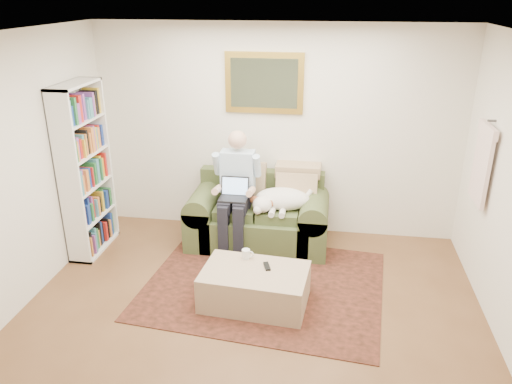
% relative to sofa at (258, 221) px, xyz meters
% --- Properties ---
extents(room_shell, '(4.51, 5.00, 2.61)m').
position_rel_sofa_xyz_m(room_shell, '(0.15, -1.69, 1.01)').
color(room_shell, brown).
rests_on(room_shell, ground).
extents(rug, '(2.63, 2.19, 0.01)m').
position_rel_sofa_xyz_m(rug, '(0.21, -0.95, -0.29)').
color(rug, black).
rests_on(rug, room_shell).
extents(sofa, '(1.69, 0.86, 1.01)m').
position_rel_sofa_xyz_m(sofa, '(0.00, 0.00, 0.00)').
color(sofa, '#45512B').
rests_on(sofa, room_shell).
extents(seated_man, '(0.56, 0.79, 1.42)m').
position_rel_sofa_xyz_m(seated_man, '(-0.25, -0.15, 0.42)').
color(seated_man, '#8CB6D8').
rests_on(seated_man, sofa).
extents(laptop, '(0.33, 0.26, 0.24)m').
position_rel_sofa_xyz_m(laptop, '(-0.25, -0.22, 0.45)').
color(laptop, black).
rests_on(laptop, seated_man).
extents(sleeping_dog, '(0.69, 0.44, 0.26)m').
position_rel_sofa_xyz_m(sleeping_dog, '(0.30, -0.09, 0.35)').
color(sleeping_dog, white).
rests_on(sleeping_dog, sofa).
extents(ottoman, '(1.08, 0.73, 0.37)m').
position_rel_sofa_xyz_m(ottoman, '(0.16, -1.29, -0.10)').
color(ottoman, tan).
rests_on(ottoman, room_shell).
extents(coffee_mug, '(0.08, 0.08, 0.10)m').
position_rel_sofa_xyz_m(coffee_mug, '(0.03, -1.06, 0.13)').
color(coffee_mug, white).
rests_on(coffee_mug, ottoman).
extents(tv_remote, '(0.09, 0.16, 0.02)m').
position_rel_sofa_xyz_m(tv_remote, '(0.27, -1.21, 0.09)').
color(tv_remote, black).
rests_on(tv_remote, ottoman).
extents(bookshelf, '(0.28, 0.80, 2.00)m').
position_rel_sofa_xyz_m(bookshelf, '(-1.95, -0.44, 0.71)').
color(bookshelf, white).
rests_on(bookshelf, room_shell).
extents(wall_mirror, '(0.94, 0.04, 0.72)m').
position_rel_sofa_xyz_m(wall_mirror, '(0.00, 0.43, 1.61)').
color(wall_mirror, gold).
rests_on(wall_mirror, room_shell).
extents(hanging_shirt, '(0.06, 0.52, 0.90)m').
position_rel_sofa_xyz_m(hanging_shirt, '(2.34, -0.44, 1.06)').
color(hanging_shirt, '#FEDFD2').
rests_on(hanging_shirt, room_shell).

